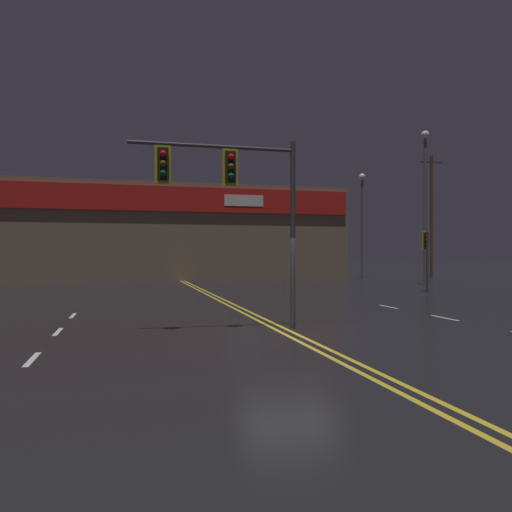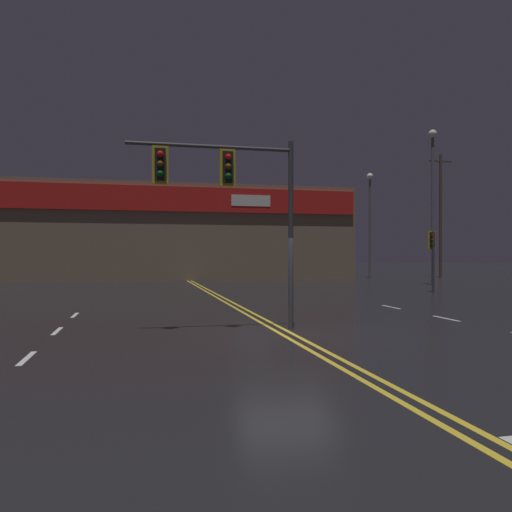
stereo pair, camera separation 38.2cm
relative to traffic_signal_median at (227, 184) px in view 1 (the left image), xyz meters
name	(u,v)px [view 1 (the left image)]	position (x,y,z in m)	size (l,w,h in m)	color
ground_plane	(289,334)	(1.47, -0.85, -3.94)	(200.00, 200.00, 0.00)	black
road_markings	(366,343)	(2.77, -2.57, -3.94)	(17.35, 60.00, 0.01)	gold
traffic_signal_median	(227,184)	(0.00, 0.00, 0.00)	(4.51, 0.36, 5.17)	#38383D
traffic_signal_corner_northeast	(426,247)	(13.33, 11.21, -1.48)	(0.42, 0.36, 3.35)	#38383D
streetlight_near_right	(362,211)	(17.06, 26.56, 1.90)	(0.56, 0.56, 9.11)	#59595E
streetlight_far_right	(425,188)	(16.89, 16.76, 2.64)	(0.56, 0.56, 10.45)	#59595E
building_backdrop	(176,234)	(1.47, 31.13, -0.04)	(28.14, 10.23, 7.77)	#7A6651
utility_pole_row	(202,213)	(3.12, 26.91, 1.45)	(47.40, 0.26, 11.09)	#4C3828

